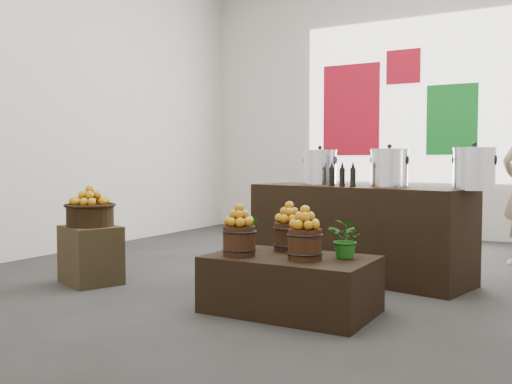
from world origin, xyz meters
The scene contains 23 objects.
ground centered at (0.00, 0.00, 0.00)m, with size 7.00×7.00×0.00m, color #353432.
back_wall centered at (0.00, 3.50, 2.00)m, with size 6.00×0.04×4.00m, color beige.
back_opening centered at (0.30, 3.48, 2.00)m, with size 3.20×0.02×2.40m, color white.
deco_red_left centered at (-0.60, 3.47, 1.90)m, with size 0.90×0.04×1.40m, color #B50D23.
deco_green_right centered at (0.90, 3.47, 1.70)m, with size 0.70×0.04×1.00m, color #137B23.
deco_red_upper centered at (0.20, 3.47, 2.50)m, with size 0.50×0.04×0.50m, color #B50D23.
crate centered at (-1.38, -1.23, 0.26)m, with size 0.52×0.43×0.52m, color #4A3B22.
wicker_basket centered at (-1.38, -1.23, 0.62)m, with size 0.42×0.42×0.19m, color black.
apples_in_basket centered at (-1.38, -1.23, 0.80)m, with size 0.33×0.33×0.17m, color #A81B05, non-canonical shape.
display_table centered at (0.63, -1.23, 0.21)m, with size 1.19×0.73×0.41m, color black.
apple_bucket_front_left centered at (0.29, -1.40, 0.52)m, with size 0.24×0.24×0.22m, color #3A1F0F.
apples_in_bucket_front_left centered at (0.29, -1.40, 0.71)m, with size 0.18×0.18×0.16m, color #A81B05, non-canonical shape.
apple_bucket_front_right centered at (0.79, -1.33, 0.52)m, with size 0.24×0.24×0.22m, color #3A1F0F.
apples_in_bucket_front_right centered at (0.79, -1.33, 0.71)m, with size 0.18×0.18×0.16m, color #A81B05, non-canonical shape.
apple_bucket_rear centered at (0.52, -1.01, 0.52)m, with size 0.24×0.24×0.22m, color #3A1F0F.
apples_in_bucket_rear centered at (0.52, -1.01, 0.71)m, with size 0.18×0.18×0.16m, color #A81B05, non-canonical shape.
herb_garnish_right centered at (1.03, -1.13, 0.56)m, with size 0.26×0.22×0.29m, color #165512.
herb_garnish_left centered at (0.17, -1.04, 0.55)m, with size 0.15×0.12×0.27m, color #165512.
counter centered at (0.63, 0.24, 0.44)m, with size 2.13×0.68×0.87m, color black.
stock_pot_left centered at (0.20, 0.34, 1.04)m, with size 0.33×0.33×0.33m, color silver.
stock_pot_center centered at (0.96, 0.17, 1.04)m, with size 0.33×0.33×0.33m, color silver.
stock_pot_right centered at (1.71, 0.00, 1.04)m, with size 0.33×0.33×0.33m, color silver.
oil_cruets centered at (0.58, 0.04, 0.99)m, with size 0.23×0.06×0.24m, color black, non-canonical shape.
Camera 1 is at (2.43, -4.97, 1.11)m, focal length 40.00 mm.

